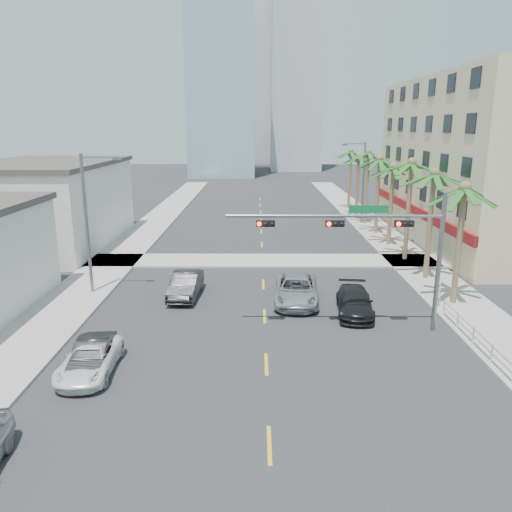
{
  "coord_description": "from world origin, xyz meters",
  "views": [
    {
      "loc": [
        -0.42,
        -16.92,
        10.59
      ],
      "look_at": [
        -0.49,
        10.33,
        3.5
      ],
      "focal_mm": 35.0,
      "sensor_mm": 36.0,
      "label": 1
    }
  ],
  "objects_px": {
    "car_parked_mid": "(92,355)",
    "car_lane_center": "(296,290)",
    "car_parked_far": "(90,360)",
    "car_lane_left": "(186,285)",
    "car_lane_right": "(355,302)",
    "traffic_signal_mast": "(379,238)",
    "pedestrian": "(437,294)"
  },
  "relations": [
    {
      "from": "car_parked_mid",
      "to": "car_lane_center",
      "type": "height_order",
      "value": "car_lane_center"
    },
    {
      "from": "car_lane_left",
      "to": "car_lane_center",
      "type": "xyz_separation_m",
      "value": [
        7.0,
        -1.04,
        0.01
      ]
    },
    {
      "from": "car_parked_mid",
      "to": "car_lane_left",
      "type": "height_order",
      "value": "car_lane_left"
    },
    {
      "from": "car_lane_center",
      "to": "traffic_signal_mast",
      "type": "bearing_deg",
      "value": -45.41
    },
    {
      "from": "car_lane_right",
      "to": "pedestrian",
      "type": "distance_m",
      "value": 5.12
    },
    {
      "from": "car_parked_mid",
      "to": "car_lane_center",
      "type": "xyz_separation_m",
      "value": [
        9.8,
        8.93,
        0.11
      ]
    },
    {
      "from": "car_parked_far",
      "to": "pedestrian",
      "type": "bearing_deg",
      "value": 22.28
    },
    {
      "from": "car_parked_far",
      "to": "car_lane_center",
      "type": "distance_m",
      "value": 13.5
    },
    {
      "from": "car_lane_center",
      "to": "pedestrian",
      "type": "distance_m",
      "value": 8.39
    },
    {
      "from": "car_parked_mid",
      "to": "car_lane_center",
      "type": "distance_m",
      "value": 13.26
    },
    {
      "from": "traffic_signal_mast",
      "to": "car_lane_right",
      "type": "xyz_separation_m",
      "value": [
        -0.54,
        2.51,
        -4.36
      ]
    },
    {
      "from": "car_parked_far",
      "to": "pedestrian",
      "type": "height_order",
      "value": "pedestrian"
    },
    {
      "from": "traffic_signal_mast",
      "to": "car_parked_far",
      "type": "bearing_deg",
      "value": -160.5
    },
    {
      "from": "car_lane_center",
      "to": "car_parked_far",
      "type": "bearing_deg",
      "value": -132.25
    },
    {
      "from": "car_lane_center",
      "to": "pedestrian",
      "type": "bearing_deg",
      "value": -3.83
    },
    {
      "from": "car_parked_mid",
      "to": "car_lane_left",
      "type": "relative_size",
      "value": 0.87
    },
    {
      "from": "traffic_signal_mast",
      "to": "car_parked_mid",
      "type": "height_order",
      "value": "traffic_signal_mast"
    },
    {
      "from": "car_lane_right",
      "to": "car_parked_mid",
      "type": "bearing_deg",
      "value": -145.91
    },
    {
      "from": "car_parked_far",
      "to": "car_lane_left",
      "type": "bearing_deg",
      "value": 73.02
    },
    {
      "from": "car_lane_right",
      "to": "traffic_signal_mast",
      "type": "bearing_deg",
      "value": -71.85
    },
    {
      "from": "car_parked_far",
      "to": "car_lane_center",
      "type": "height_order",
      "value": "car_lane_center"
    },
    {
      "from": "traffic_signal_mast",
      "to": "car_lane_right",
      "type": "relative_size",
      "value": 2.28
    },
    {
      "from": "traffic_signal_mast",
      "to": "pedestrian",
      "type": "distance_m",
      "value": 6.94
    },
    {
      "from": "car_parked_far",
      "to": "car_lane_right",
      "type": "height_order",
      "value": "car_lane_right"
    },
    {
      "from": "car_parked_far",
      "to": "car_lane_left",
      "type": "relative_size",
      "value": 0.97
    },
    {
      "from": "car_lane_center",
      "to": "car_lane_left",
      "type": "bearing_deg",
      "value": 175.88
    },
    {
      "from": "car_parked_mid",
      "to": "car_lane_left",
      "type": "bearing_deg",
      "value": 69.57
    },
    {
      "from": "car_lane_right",
      "to": "pedestrian",
      "type": "height_order",
      "value": "pedestrian"
    },
    {
      "from": "car_parked_mid",
      "to": "car_parked_far",
      "type": "xyz_separation_m",
      "value": [
        0.0,
        -0.35,
        -0.04
      ]
    },
    {
      "from": "car_lane_center",
      "to": "car_lane_right",
      "type": "relative_size",
      "value": 1.17
    },
    {
      "from": "car_lane_right",
      "to": "car_lane_left",
      "type": "bearing_deg",
      "value": 169.67
    },
    {
      "from": "traffic_signal_mast",
      "to": "car_lane_left",
      "type": "height_order",
      "value": "traffic_signal_mast"
    }
  ]
}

